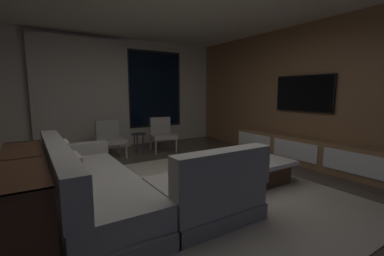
# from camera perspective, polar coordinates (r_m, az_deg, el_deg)

# --- Properties ---
(floor) EXTENTS (9.20, 9.20, 0.00)m
(floor) POSITION_cam_1_polar(r_m,az_deg,el_deg) (3.60, -2.61, -14.54)
(floor) COLOR #473D33
(back_wall_with_window) EXTENTS (6.60, 0.30, 2.70)m
(back_wall_with_window) POSITION_cam_1_polar(r_m,az_deg,el_deg) (6.70, -18.92, 7.22)
(back_wall_with_window) COLOR beige
(back_wall_with_window) RESTS_ON floor
(media_wall) EXTENTS (0.12, 7.80, 2.70)m
(media_wall) POSITION_cam_1_polar(r_m,az_deg,el_deg) (5.53, 26.16, 6.84)
(media_wall) COLOR #8E6642
(media_wall) RESTS_ON floor
(area_rug) EXTENTS (3.20, 3.80, 0.01)m
(area_rug) POSITION_cam_1_polar(r_m,az_deg,el_deg) (3.70, 3.03, -13.84)
(area_rug) COLOR #ADA391
(area_rug) RESTS_ON floor
(sectional_couch) EXTENTS (1.98, 2.50, 0.82)m
(sectional_couch) POSITION_cam_1_polar(r_m,az_deg,el_deg) (3.13, -15.45, -12.69)
(sectional_couch) COLOR gray
(sectional_couch) RESTS_ON floor
(coffee_table) EXTENTS (1.16, 1.16, 0.36)m
(coffee_table) POSITION_cam_1_polar(r_m,az_deg,el_deg) (4.17, 11.26, -8.78)
(coffee_table) COLOR #4B2D1B
(coffee_table) RESTS_ON floor
(book_stack_on_coffee_table) EXTENTS (0.29, 0.18, 0.05)m
(book_stack_on_coffee_table) POSITION_cam_1_polar(r_m,az_deg,el_deg) (4.02, 12.77, -6.49)
(book_stack_on_coffee_table) COLOR #35965C
(book_stack_on_coffee_table) RESTS_ON coffee_table
(accent_chair_near_window) EXTENTS (0.63, 0.65, 0.78)m
(accent_chair_near_window) POSITION_cam_1_polar(r_m,az_deg,el_deg) (6.11, -6.61, -0.99)
(accent_chair_near_window) COLOR #B2ADA0
(accent_chair_near_window) RESTS_ON floor
(accent_chair_by_curtain) EXTENTS (0.55, 0.57, 0.78)m
(accent_chair_by_curtain) POSITION_cam_1_polar(r_m,az_deg,el_deg) (5.74, -17.71, -1.90)
(accent_chair_by_curtain) COLOR #B2ADA0
(accent_chair_by_curtain) RESTS_ON floor
(side_stool) EXTENTS (0.32, 0.32, 0.46)m
(side_stool) POSITION_cam_1_polar(r_m,az_deg,el_deg) (5.91, -11.72, -2.00)
(side_stool) COLOR #333338
(side_stool) RESTS_ON floor
(media_console) EXTENTS (0.46, 3.10, 0.52)m
(media_console) POSITION_cam_1_polar(r_m,az_deg,el_deg) (5.43, 23.39, -4.68)
(media_console) COLOR #8E6642
(media_console) RESTS_ON floor
(mounted_tv) EXTENTS (0.05, 1.24, 0.71)m
(mounted_tv) POSITION_cam_1_polar(r_m,az_deg,el_deg) (5.58, 23.37, 7.01)
(mounted_tv) COLOR black
(console_table_behind_couch) EXTENTS (0.40, 2.10, 0.74)m
(console_table_behind_couch) POSITION_cam_1_polar(r_m,az_deg,el_deg) (3.10, -32.96, -11.50)
(console_table_behind_couch) COLOR #4B2D1B
(console_table_behind_couch) RESTS_ON floor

